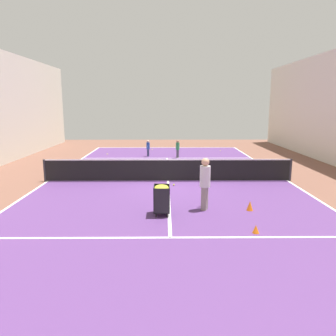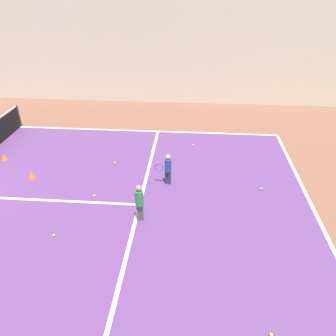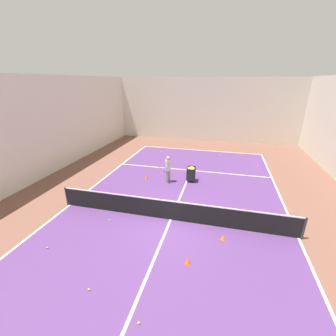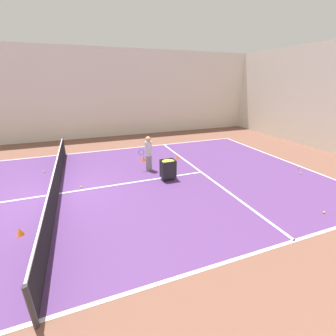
{
  "view_description": "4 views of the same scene",
  "coord_description": "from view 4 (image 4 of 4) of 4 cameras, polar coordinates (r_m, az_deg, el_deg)",
  "views": [
    {
      "loc": [
        0.13,
        14.26,
        3.39
      ],
      "look_at": [
        0.0,
        0.0,
        0.6
      ],
      "focal_mm": 35.0,
      "sensor_mm": 36.0,
      "label": 1
    },
    {
      "loc": [
        -7.84,
        -7.81,
        5.99
      ],
      "look_at": [
        1.25,
        -7.1,
        0.59
      ],
      "focal_mm": 35.0,
      "sensor_mm": 36.0,
      "label": 2
    },
    {
      "loc": [
        2.04,
        -8.58,
        5.99
      ],
      "look_at": [
        -1.15,
        4.04,
        0.94
      ],
      "focal_mm": 24.0,
      "sensor_mm": 36.0,
      "label": 3
    },
    {
      "loc": [
        8.87,
        1.24,
        4.14
      ],
      "look_at": [
        0.24,
        4.51,
        0.55
      ],
      "focal_mm": 24.0,
      "sensor_mm": 36.0,
      "label": 4
    }
  ],
  "objects": [
    {
      "name": "ground_plane",
      "position": [
        9.86,
        -26.03,
        -5.89
      ],
      "size": [
        34.8,
        34.8,
        0.0
      ],
      "primitive_type": "plane",
      "color": "brown"
    },
    {
      "name": "court_playing_area",
      "position": [
        9.86,
        -26.03,
        -5.88
      ],
      "size": [
        10.75,
        23.02,
        0.0
      ],
      "color": "#563370",
      "rests_on": "ground"
    },
    {
      "name": "line_baseline_far",
      "position": [
        14.18,
        27.1,
        1.9
      ],
      "size": [
        10.75,
        0.1,
        0.0
      ],
      "primitive_type": "cube",
      "color": "white",
      "rests_on": "ground"
    },
    {
      "name": "line_sideline_left",
      "position": [
        14.88,
        -24.7,
        3.13
      ],
      "size": [
        0.1,
        23.02,
        0.0
      ],
      "primitive_type": "cube",
      "color": "white",
      "rests_on": "ground"
    },
    {
      "name": "line_sideline_right",
      "position": [
        5.55,
        -30.17,
        -30.65
      ],
      "size": [
        0.1,
        23.02,
        0.0
      ],
      "primitive_type": "cube",
      "color": "white",
      "rests_on": "ground"
    },
    {
      "name": "line_service_far",
      "position": [
        11.03,
        8.41,
        -1.01
      ],
      "size": [
        10.75,
        0.1,
        0.0
      ],
      "primitive_type": "cube",
      "color": "white",
      "rests_on": "ground"
    },
    {
      "name": "line_centre_service",
      "position": [
        9.86,
        -26.03,
        -5.86
      ],
      "size": [
        0.1,
        12.66,
        0.0
      ],
      "primitive_type": "cube",
      "color": "white",
      "rests_on": "ground"
    },
    {
      "name": "hall_enclosure_left",
      "position": [
        18.28,
        -25.73,
        16.3
      ],
      "size": [
        0.15,
        31.1,
        6.39
      ],
      "color": "silver",
      "rests_on": "ground"
    },
    {
      "name": "tennis_net",
      "position": [
        9.66,
        -26.52,
        -3.15
      ],
      "size": [
        11.05,
        0.1,
        1.0
      ],
      "color": "#2D2D33",
      "rests_on": "ground"
    },
    {
      "name": "coach_at_net",
      "position": [
        10.87,
        -5.0,
        4.26
      ],
      "size": [
        0.45,
        0.7,
        1.71
      ],
      "rotation": [
        0.0,
        0.0,
        -1.98
      ],
      "color": "gray",
      "rests_on": "ground"
    },
    {
      "name": "ball_cart",
      "position": [
        9.86,
        0.0,
        0.57
      ],
      "size": [
        0.49,
        0.63,
        0.94
      ],
      "color": "black",
      "rests_on": "ground"
    },
    {
      "name": "training_cone_0",
      "position": [
        12.49,
        -6.26,
        2.53
      ],
      "size": [
        0.21,
        0.21,
        0.31
      ],
      "primitive_type": "cone",
      "color": "orange",
      "rests_on": "ground"
    },
    {
      "name": "training_cone_1",
      "position": [
        12.79,
        2.38,
        2.9
      ],
      "size": [
        0.18,
        0.18,
        0.23
      ],
      "primitive_type": "cone",
      "color": "orange",
      "rests_on": "ground"
    },
    {
      "name": "training_cone_3",
      "position": [
        7.91,
        -33.49,
        -13.32
      ],
      "size": [
        0.21,
        0.21,
        0.22
      ],
      "primitive_type": "cone",
      "color": "orange",
      "rests_on": "ground"
    },
    {
      "name": "tennis_ball_3",
      "position": [
        12.43,
        30.64,
        -1.13
      ],
      "size": [
        0.07,
        0.07,
        0.07
      ],
      "primitive_type": "sphere",
      "color": "yellow",
      "rests_on": "ground"
    },
    {
      "name": "tennis_ball_7",
      "position": [
        15.61,
        14.71,
        5.3
      ],
      "size": [
        0.07,
        0.07,
        0.07
      ],
      "primitive_type": "sphere",
      "color": "yellow",
      "rests_on": "ground"
    },
    {
      "name": "tennis_ball_8",
      "position": [
        9.26,
        34.85,
        -9.21
      ],
      "size": [
        0.07,
        0.07,
        0.07
      ],
      "primitive_type": "sphere",
      "color": "yellow",
      "rests_on": "ground"
    },
    {
      "name": "tennis_ball_9",
      "position": [
        10.0,
        -21.22,
        -4.53
      ],
      "size": [
        0.07,
        0.07,
        0.07
      ],
      "primitive_type": "sphere",
      "color": "yellow",
      "rests_on": "ground"
    },
    {
      "name": "tennis_ball_10",
      "position": [
        13.18,
        30.18,
        0.13
      ],
      "size": [
        0.07,
        0.07,
        0.07
      ],
      "primitive_type": "sphere",
      "color": "yellow",
      "rests_on": "ground"
    },
    {
      "name": "tennis_ball_11",
      "position": [
        12.43,
        -28.85,
        -0.77
      ],
      "size": [
        0.07,
        0.07,
        0.07
      ],
      "primitive_type": "sphere",
      "color": "yellow",
      "rests_on": "ground"
    },
    {
      "name": "tennis_ball_14",
      "position": [
        17.67,
        14.21,
        7.17
      ],
      "size": [
        0.07,
        0.07,
        0.07
      ],
      "primitive_type": "sphere",
      "color": "yellow",
      "rests_on": "ground"
    }
  ]
}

